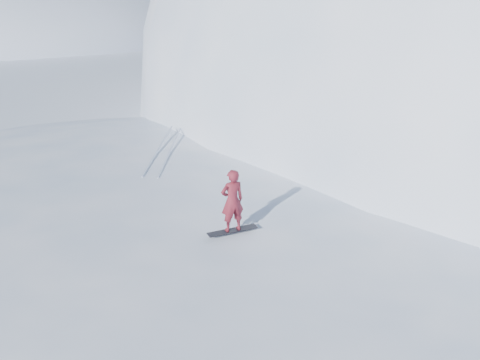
{
  "coord_description": "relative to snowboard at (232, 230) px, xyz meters",
  "views": [
    {
      "loc": [
        6.34,
        -13.0,
        9.21
      ],
      "look_at": [
        3.47,
        0.65,
        3.5
      ],
      "focal_mm": 40.0,
      "sensor_mm": 36.0,
      "label": 1
    }
  ],
  "objects": [
    {
      "name": "far_ridge_c",
      "position": [
        -43.47,
        110.35,
        -2.41
      ],
      "size": [
        140.0,
        90.0,
        36.0
      ],
      "primitive_type": "ellipsoid",
      "color": "white",
      "rests_on": "ground"
    },
    {
      "name": "snowboard",
      "position": [
        0.0,
        0.0,
        0.0
      ],
      "size": [
        1.31,
        1.04,
        0.02
      ],
      "primitive_type": "cube",
      "rotation": [
        0.0,
        0.0,
        0.62
      ],
      "color": "black",
      "rests_on": "near_ridge"
    },
    {
      "name": "snowboarder",
      "position": [
        0.0,
        0.0,
        0.89
      ],
      "size": [
        0.77,
        0.72,
        1.76
      ],
      "primitive_type": "imported",
      "rotation": [
        0.0,
        0.0,
        3.76
      ],
      "color": "maroon",
      "rests_on": "snowboard"
    },
    {
      "name": "wind_bumps",
      "position": [
        -4.03,
        2.47,
        -2.41
      ],
      "size": [
        16.0,
        14.4,
        1.0
      ],
      "color": "white",
      "rests_on": "ground"
    },
    {
      "name": "near_ridge",
      "position": [
        -2.47,
        3.35,
        -2.41
      ],
      "size": [
        36.0,
        28.0,
        4.8
      ],
      "primitive_type": "ellipsoid",
      "color": "white",
      "rests_on": "ground"
    },
    {
      "name": "peak_shoulder",
      "position": [
        6.53,
        20.35,
        -2.41
      ],
      "size": [
        28.0,
        24.0,
        18.0
      ],
      "primitive_type": "ellipsoid",
      "color": "white",
      "rests_on": "ground"
    },
    {
      "name": "board_tracks",
      "position": [
        -4.11,
        6.18,
        0.01
      ],
      "size": [
        1.57,
        5.93,
        0.04
      ],
      "color": "silver",
      "rests_on": "ground"
    },
    {
      "name": "ground",
      "position": [
        -3.47,
        0.35,
        -2.41
      ],
      "size": [
        400.0,
        400.0,
        0.0
      ],
      "primitive_type": "plane",
      "color": "white",
      "rests_on": "ground"
    }
  ]
}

